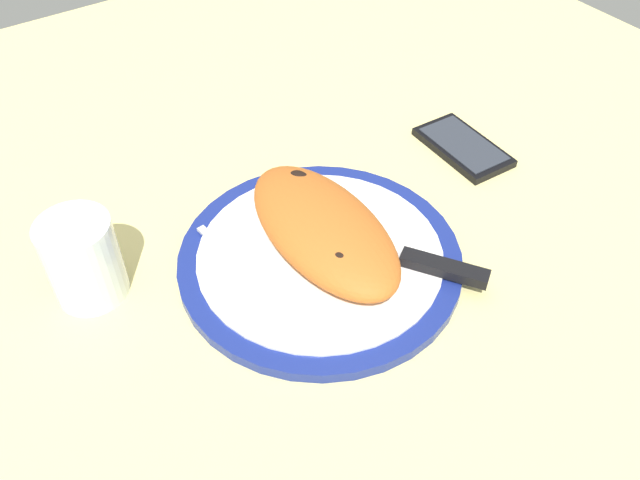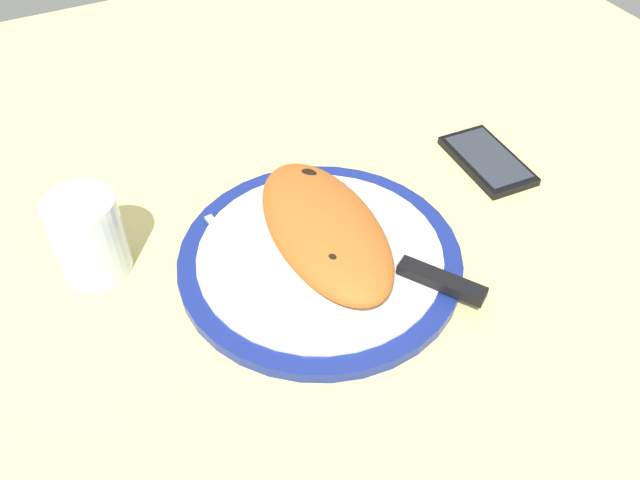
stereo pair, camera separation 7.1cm
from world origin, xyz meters
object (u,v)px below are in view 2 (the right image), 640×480
Objects in this scene: plate at (320,258)px; knife at (411,269)px; smartphone at (487,160)px; fork at (250,269)px; water_glass at (90,240)px; calzone at (325,229)px.

knife reaches higher than plate.
fork is at bearing -81.66° from smartphone.
water_glass is at bearing -95.00° from smartphone.
knife is at bearing 62.56° from fork.
water_glass reaches higher than calzone.
plate is 24.57cm from water_glass.
smartphone is at bearing 101.46° from calzone.
smartphone is 1.38× the size of water_glass.
plate is 10.09cm from knife.
water_glass is at bearing -120.56° from knife.
water_glass is at bearing -123.68° from fork.
calzone reaches higher than fork.
calzone is at bearing 129.56° from plate.
water_glass is (-9.61, -22.99, -0.02)cm from calzone.
fork is 17.17cm from water_glass.
knife is 34.06cm from water_glass.
water_glass reaches higher than knife.
calzone is at bearing -140.65° from knife.
plate is 1.88× the size of fork.
plate is 1.31× the size of calzone.
fork is at bearing -91.14° from calzone.
calzone is 26.97cm from smartphone.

